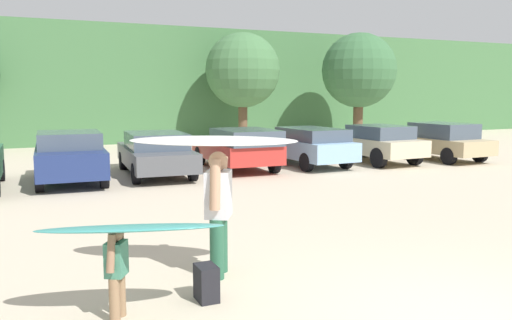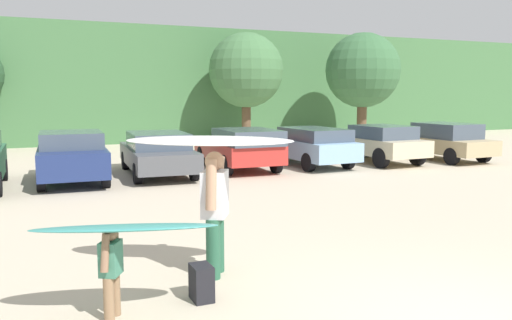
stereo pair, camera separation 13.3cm
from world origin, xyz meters
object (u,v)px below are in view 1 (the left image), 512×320
Objects in this scene: person_child at (117,268)px; backpack_dropped at (206,283)px; parked_car_dark_gray at (155,152)px; parked_car_red at (238,147)px; parked_car_sky_blue at (305,145)px; parked_car_navy at (70,156)px; surfboard_white at (213,141)px; person_adult at (218,206)px; parked_car_tan at (438,140)px; parked_car_champagne at (374,142)px; surfboard_teal at (131,228)px.

backpack_dropped is (1.10, 0.10, -0.38)m from person_child.
parked_car_red reaches higher than parked_car_dark_gray.
parked_car_sky_blue is 12.66m from backpack_dropped.
parked_car_navy is at bearing 95.40° from parked_car_red.
parked_car_red is at bearing -88.48° from person_child.
surfboard_white is (-4.32, -9.54, 1.16)m from parked_car_red.
person_adult is (-4.22, -9.45, 0.23)m from parked_car_red.
parked_car_dark_gray is 2.73× the size of person_adult.
parked_car_tan is at bearing -116.04° from surfboard_white.
surfboard_white reaches higher than parked_car_champagne.
parked_car_champagne is at bearing -105.62° from person_adult.
person_child is (-5.79, -10.35, -0.16)m from parked_car_red.
parked_car_sky_blue is at bearing 54.66° from backpack_dropped.
parked_car_champagne is 13.24m from person_adult.
backpack_dropped is (0.70, -9.95, -0.55)m from parked_car_navy.
parked_car_tan reaches higher than parked_car_champagne.
surfboard_teal is at bearing -166.57° from backpack_dropped.
person_adult is 1.85m from person_child.
parked_car_champagne is (10.74, -0.01, -0.03)m from parked_car_navy.
backpack_dropped is (-0.47, -0.81, -0.77)m from person_adult.
person_adult is 1.21m from backpack_dropped.
surfboard_white is (-6.95, -9.60, 1.19)m from parked_car_sky_blue.
parked_car_sky_blue is 10.31× the size of backpack_dropped.
person_adult reaches higher than person_child.
parked_car_red reaches higher than backpack_dropped.
parked_car_red is 0.95× the size of parked_car_sky_blue.
parked_car_champagne is at bearing -87.08° from parked_car_navy.
surfboard_teal is at bearing 124.17° from parked_car_tan.
parked_car_sky_blue is at bearing -84.41° from parked_car_navy.
parked_car_tan is 2.50× the size of person_adult.
parked_car_tan is at bearing -127.40° from surfboard_teal.
backpack_dropped is at bearing 143.06° from parked_car_sky_blue.
parked_car_champagne reaches higher than parked_car_sky_blue.
parked_car_dark_gray is 10.81m from person_child.
person_child is 2.13m from surfboard_white.
surfboard_white reaches higher than person_adult.
backpack_dropped is at bearing 157.57° from parked_car_red.
surfboard_teal is (-1.42, -1.03, 0.08)m from person_adult.
parked_car_dark_gray is 1.09× the size of parked_car_tan.
parked_car_navy is 9.49× the size of backpack_dropped.
parked_car_sky_blue is 11.72m from person_adult.
person_adult is 0.82× the size of surfboard_teal.
parked_car_red is 11.86m from person_child.
parked_car_sky_blue is 1.09× the size of parked_car_champagne.
parked_car_navy is 8.03m from parked_car_sky_blue.
surfboard_teal is (-5.64, -10.49, 0.31)m from parked_car_red.
surfboard_teal is at bearing 140.30° from parked_car_sky_blue.
person_child is at bearing 152.92° from parked_car_red.
parked_car_red is 5.36m from parked_car_champagne.
parked_car_sky_blue is (5.43, 0.03, 0.02)m from parked_car_dark_gray.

